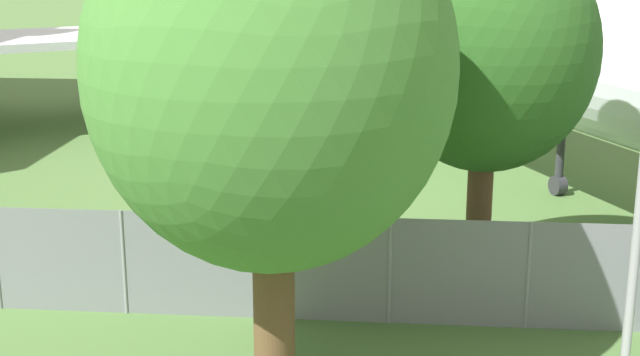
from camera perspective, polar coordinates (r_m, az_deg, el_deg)
perimeter_fence at (r=16.78m, az=4.48°, el=-5.97°), size 56.07×0.07×2.09m
airplane at (r=37.13m, az=3.66°, el=10.18°), size 37.90×44.92×11.13m
tree_near_hangar at (r=13.12m, az=-3.18°, el=6.86°), size 5.49×5.49×8.24m
tree_left_of_cabin at (r=17.50m, az=10.62°, el=7.90°), size 4.26×4.26×7.32m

